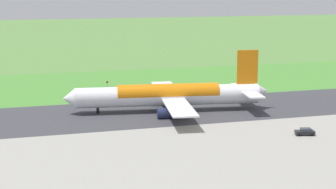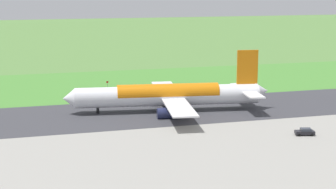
% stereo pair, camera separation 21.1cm
% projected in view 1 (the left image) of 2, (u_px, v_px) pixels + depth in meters
% --- Properties ---
extents(ground_plane, '(800.00, 800.00, 0.00)m').
position_uv_depth(ground_plane, '(198.00, 109.00, 141.91)').
color(ground_plane, '#547F3D').
extents(runway_asphalt, '(600.00, 30.59, 0.06)m').
position_uv_depth(runway_asphalt, '(198.00, 109.00, 141.91)').
color(runway_asphalt, '#38383D').
rests_on(runway_asphalt, ground).
extents(grass_verge_foreground, '(600.00, 80.00, 0.04)m').
position_uv_depth(grass_verge_foreground, '(167.00, 88.00, 170.75)').
color(grass_verge_foreground, '#478534').
rests_on(grass_verge_foreground, ground).
extents(airliner_main, '(54.09, 44.41, 15.88)m').
position_uv_depth(airliner_main, '(169.00, 95.00, 138.91)').
color(airliner_main, white).
rests_on(airliner_main, ground).
extents(service_car_followme, '(4.52, 2.80, 1.62)m').
position_uv_depth(service_car_followme, '(305.00, 132.00, 117.17)').
color(service_car_followme, black).
rests_on(service_car_followme, ground).
extents(no_stopping_sign, '(0.60, 0.10, 2.85)m').
position_uv_depth(no_stopping_sign, '(107.00, 85.00, 167.68)').
color(no_stopping_sign, slate).
rests_on(no_stopping_sign, ground).
extents(traffic_cone_orange, '(0.40, 0.40, 0.55)m').
position_uv_depth(traffic_cone_orange, '(95.00, 92.00, 163.91)').
color(traffic_cone_orange, orange).
rests_on(traffic_cone_orange, ground).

